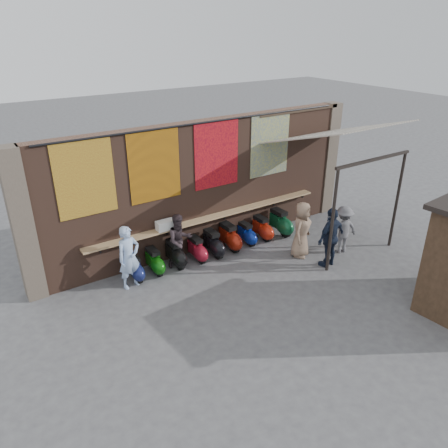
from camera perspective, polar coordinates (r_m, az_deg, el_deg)
name	(u,v)px	position (r m, az deg, el deg)	size (l,w,h in m)	color
ground	(257,282)	(12.20, 4.27, -7.60)	(70.00, 70.00, 0.00)	#474749
brick_wall	(205,186)	(13.32, -2.54, 4.97)	(10.00, 0.40, 4.00)	brown
pier_left	(23,227)	(11.74, -24.80, -0.31)	(0.50, 0.50, 4.00)	#4C4238
pier_right	(327,159)	(16.46, 13.31, 8.28)	(0.50, 0.50, 4.00)	#4C4238
eating_counter	(211,217)	(13.36, -1.64, 0.89)	(8.00, 0.32, 0.05)	#9E7A51
shelf_box	(167,224)	(12.62, -7.41, -0.06)	(0.65, 0.27, 0.27)	white
tapestry_redgold	(85,178)	(11.46, -17.71, 5.70)	(1.50, 0.02, 2.00)	maroon
tapestry_sun	(155,166)	(12.07, -9.06, 7.54)	(1.50, 0.02, 2.00)	orange
tapestry_orange	(217,154)	(12.98, -0.96, 9.09)	(1.50, 0.02, 2.00)	red
tapestry_multi	(270,145)	(14.12, 6.00, 10.28)	(1.50, 0.02, 2.00)	#274091
hang_rail	(208,122)	(12.58, -2.15, 13.16)	(0.06, 0.06, 9.50)	black
scooter_stool_0	(135,268)	(12.38, -11.55, -5.71)	(0.33, 0.72, 0.69)	navy
scooter_stool_1	(155,262)	(12.58, -9.06, -4.87)	(0.34, 0.76, 0.72)	#0E550C
scooter_stool_2	(175,254)	(12.83, -6.37, -3.92)	(0.37, 0.82, 0.78)	black
scooter_stool_3	(197,249)	(13.08, -3.55, -3.33)	(0.34, 0.76, 0.72)	maroon
scooter_stool_4	(213,244)	(13.31, -1.44, -2.59)	(0.38, 0.83, 0.79)	black
scooter_stool_5	(230,237)	(13.66, 0.73, -1.74)	(0.39, 0.87, 0.83)	maroon
scooter_stool_6	(247,234)	(14.02, 2.96, -1.32)	(0.33, 0.73, 0.69)	navy
scooter_stool_7	(262,228)	(14.36, 4.98, -0.58)	(0.36, 0.80, 0.76)	#AB1E0D
scooter_stool_8	(280,223)	(14.73, 7.34, 0.19)	(0.40, 0.89, 0.85)	#0E4A29
diner_left	(129,257)	(11.85, -12.32, -4.27)	(0.65, 0.42, 1.77)	#9FBBE7
diner_right	(180,240)	(12.66, -5.80, -2.16)	(0.78, 0.61, 1.62)	#30252A
shopper_navy	(331,237)	(12.91, 13.76, -1.71)	(1.07, 0.45, 1.83)	#172034
shopper_grey	(343,229)	(13.86, 15.25, -0.69)	(0.98, 0.56, 1.52)	slate
shopper_tan	(301,230)	(13.30, 10.09, -0.72)	(0.85, 0.55, 1.74)	#886D57
stall_shelf	(443,259)	(12.59, 26.65, -4.12)	(2.10, 0.10, 0.06)	#473321
awning_canvas	(336,132)	(13.68, 14.36, 11.55)	(3.20, 3.40, 0.03)	beige
awning_ledger	(300,110)	(14.69, 9.91, 14.44)	(3.30, 0.08, 0.12)	#33261C
awning_header	(374,160)	(12.87, 19.01, 7.96)	(3.00, 0.08, 0.08)	black
awning_post_left	(332,222)	(12.37, 13.96, 0.32)	(0.09, 0.09, 3.10)	black
awning_post_right	(397,200)	(14.44, 21.65, 2.87)	(0.09, 0.09, 3.10)	black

